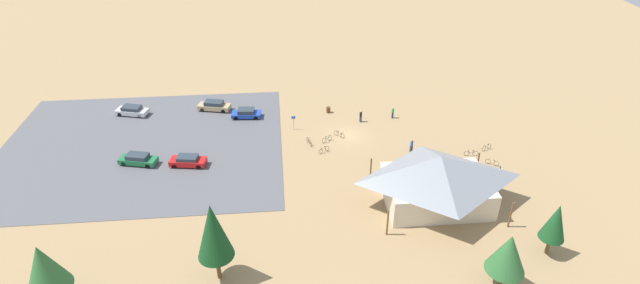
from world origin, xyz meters
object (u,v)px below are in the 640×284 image
object	(u,v)px
bicycle_black_back_row	(339,134)
bicycle_purple_by_bin	(471,153)
bike_pavilion	(438,178)
visitor_at_bikes	(412,145)
pine_mideast	(508,253)
bicycle_red_lone_west	(309,142)
visitor_crossing_yard	(393,112)
pine_west	(44,267)
car_red_far_end	(188,161)
car_green_front_row	(138,159)
car_tan_end_stall	(214,106)
bicycle_orange_yard_right	(324,150)
bicycle_silver_near_sign	(487,147)
visitor_near_lot	(361,116)
bicycle_yellow_yard_left	(492,162)
trash_bin	(328,110)
bicycle_green_mid_cluster	(499,170)
pine_far_west	(213,231)
pine_midwest	(556,222)
bicycle_teal_yard_front	(327,139)
car_silver_mid_lot	(132,111)
lot_sign	(293,121)
car_blue_by_curb	(246,113)

from	to	relation	value
bicycle_black_back_row	bicycle_purple_by_bin	distance (m)	17.55
bike_pavilion	visitor_at_bikes	distance (m)	11.06
pine_mideast	bicycle_red_lone_west	world-z (taller)	pine_mideast
visitor_crossing_yard	pine_west	bearing A→B (deg)	40.43
car_red_far_end	visitor_at_bikes	bearing A→B (deg)	-178.59
car_green_front_row	car_tan_end_stall	distance (m)	16.23
bicycle_orange_yard_right	car_tan_end_stall	size ratio (longest dim) A/B	0.29
bicycle_silver_near_sign	visitor_crossing_yard	xyz separation A→B (m)	(10.41, -9.84, 0.53)
pine_mideast	pine_west	bearing A→B (deg)	-2.07
pine_mideast	visitor_near_lot	size ratio (longest dim) A/B	3.34
visitor_near_lot	bicycle_yellow_yard_left	bearing A→B (deg)	139.00
trash_bin	car_red_far_end	world-z (taller)	car_red_far_end
bicycle_yellow_yard_left	car_tan_end_stall	size ratio (longest dim) A/B	0.28
bicycle_green_mid_cluster	visitor_crossing_yard	world-z (taller)	visitor_crossing_yard
pine_mideast	visitor_crossing_yard	bearing A→B (deg)	-85.05
car_green_front_row	bicycle_orange_yard_right	bearing A→B (deg)	-178.39
pine_far_west	car_tan_end_stall	xyz separation A→B (m)	(3.41, -34.20, -4.87)
bicycle_red_lone_west	bicycle_green_mid_cluster	bearing A→B (deg)	158.65
visitor_at_bikes	visitor_crossing_yard	distance (m)	9.36
bicycle_green_mid_cluster	car_red_far_end	size ratio (longest dim) A/B	0.29
pine_mideast	visitor_crossing_yard	size ratio (longest dim) A/B	3.41
bicycle_black_back_row	bicycle_orange_yard_right	distance (m)	4.51
pine_west	bicycle_purple_by_bin	world-z (taller)	pine_west
pine_mideast	bicycle_black_back_row	distance (m)	30.38
pine_midwest	bicycle_orange_yard_right	xyz separation A→B (m)	(19.99, -20.59, -3.59)
bike_pavilion	car_green_front_row	xyz separation A→B (m)	(34.84, -11.01, -2.62)
bike_pavilion	bicycle_black_back_row	bearing A→B (deg)	-60.10
bicycle_green_mid_cluster	car_green_front_row	bearing A→B (deg)	-7.79
bicycle_yellow_yard_left	car_red_far_end	size ratio (longest dim) A/B	0.30
car_tan_end_stall	visitor_crossing_yard	xyz separation A→B (m)	(-26.22, 4.88, 0.13)
bicycle_black_back_row	car_tan_end_stall	size ratio (longest dim) A/B	0.26
bike_pavilion	bicycle_purple_by_bin	xyz separation A→B (m)	(-7.46, -9.02, -2.99)
bicycle_teal_yard_front	bicycle_green_mid_cluster	world-z (taller)	bicycle_teal_yard_front
pine_mideast	bicycle_green_mid_cluster	bearing A→B (deg)	-112.09
bicycle_teal_yard_front	bicycle_yellow_yard_left	distance (m)	21.40
visitor_near_lot	car_silver_mid_lot	bearing A→B (deg)	-8.84
pine_midwest	car_green_front_row	bearing A→B (deg)	-24.64
pine_west	bicycle_orange_yard_right	bearing A→B (deg)	-138.46
bike_pavilion	pine_west	bearing A→B (deg)	16.69
trash_bin	visitor_at_bikes	size ratio (longest dim) A/B	0.50
bike_pavilion	pine_mideast	world-z (taller)	bike_pavilion
pine_west	pine_far_west	size ratio (longest dim) A/B	0.80
lot_sign	visitor_at_bikes	world-z (taller)	lot_sign
bicycle_red_lone_west	car_silver_mid_lot	size ratio (longest dim) A/B	0.35
bicycle_orange_yard_right	car_blue_by_curb	distance (m)	14.81
bike_pavilion	visitor_near_lot	xyz separation A→B (m)	(5.25, -19.43, -2.44)
trash_bin	car_blue_by_curb	bearing A→B (deg)	2.32
pine_midwest	visitor_near_lot	xyz separation A→B (m)	(13.88, -28.36, -3.02)
lot_sign	pine_mideast	xyz separation A→B (m)	(-17.43, 30.62, 2.53)
pine_far_west	bicycle_green_mid_cluster	distance (m)	36.04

